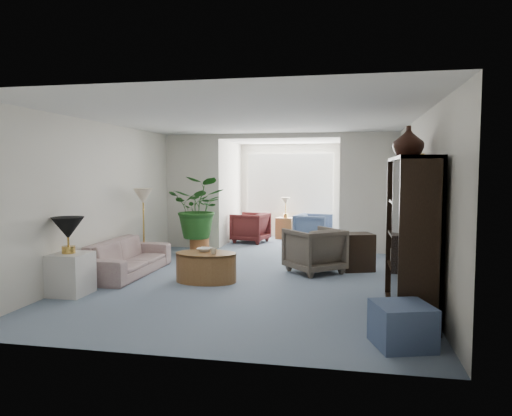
% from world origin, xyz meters
% --- Properties ---
extents(floor, '(6.00, 6.00, 0.00)m').
position_xyz_m(floor, '(0.00, 0.00, 0.00)').
color(floor, '#7A8AA1').
rests_on(floor, ground).
extents(sunroom_floor, '(2.60, 2.60, 0.00)m').
position_xyz_m(sunroom_floor, '(0.00, 4.10, 0.00)').
color(sunroom_floor, '#7A8AA1').
rests_on(sunroom_floor, ground).
extents(back_pier_left, '(1.20, 0.12, 2.50)m').
position_xyz_m(back_pier_left, '(-1.90, 3.00, 1.25)').
color(back_pier_left, white).
rests_on(back_pier_left, ground).
extents(back_pier_right, '(1.20, 0.12, 2.50)m').
position_xyz_m(back_pier_right, '(1.90, 3.00, 1.25)').
color(back_pier_right, white).
rests_on(back_pier_right, ground).
extents(back_header, '(2.60, 0.12, 0.10)m').
position_xyz_m(back_header, '(0.00, 3.00, 2.45)').
color(back_header, white).
rests_on(back_header, back_pier_left).
extents(window_pane, '(2.20, 0.02, 1.50)m').
position_xyz_m(window_pane, '(0.00, 5.18, 1.40)').
color(window_pane, white).
extents(window_blinds, '(2.20, 0.02, 1.50)m').
position_xyz_m(window_blinds, '(0.00, 5.15, 1.40)').
color(window_blinds, white).
extents(framed_picture, '(0.04, 0.50, 0.40)m').
position_xyz_m(framed_picture, '(2.46, -0.10, 1.70)').
color(framed_picture, '#B8AD93').
extents(sofa, '(0.77, 1.95, 0.57)m').
position_xyz_m(sofa, '(-2.08, 0.17, 0.28)').
color(sofa, '#B5A799').
rests_on(sofa, ground).
extents(end_table, '(0.53, 0.53, 0.58)m').
position_xyz_m(end_table, '(-2.28, -1.18, 0.29)').
color(end_table, silver).
rests_on(end_table, ground).
extents(table_lamp, '(0.44, 0.44, 0.30)m').
position_xyz_m(table_lamp, '(-2.28, -1.18, 0.93)').
color(table_lamp, black).
rests_on(table_lamp, end_table).
extents(floor_lamp, '(0.36, 0.36, 0.28)m').
position_xyz_m(floor_lamp, '(-2.19, 1.06, 1.25)').
color(floor_lamp, '#F5E3C2').
rests_on(floor_lamp, ground).
extents(coffee_table, '(1.12, 1.12, 0.45)m').
position_xyz_m(coffee_table, '(-0.65, -0.07, 0.23)').
color(coffee_table, brown).
rests_on(coffee_table, ground).
extents(coffee_bowl, '(0.27, 0.27, 0.06)m').
position_xyz_m(coffee_bowl, '(-0.70, 0.03, 0.48)').
color(coffee_bowl, white).
rests_on(coffee_bowl, coffee_table).
extents(coffee_cup, '(0.13, 0.13, 0.10)m').
position_xyz_m(coffee_cup, '(-0.50, -0.17, 0.50)').
color(coffee_cup, beige).
rests_on(coffee_cup, coffee_table).
extents(wingback_chair, '(1.15, 1.16, 0.76)m').
position_xyz_m(wingback_chair, '(0.94, 0.92, 0.38)').
color(wingback_chair, '#5C5449').
rests_on(wingback_chair, ground).
extents(side_table_dark, '(0.65, 0.58, 0.64)m').
position_xyz_m(side_table_dark, '(1.64, 1.22, 0.32)').
color(side_table_dark, black).
rests_on(side_table_dark, ground).
extents(entertainment_cabinet, '(0.45, 1.69, 1.87)m').
position_xyz_m(entertainment_cabinet, '(2.23, -1.17, 0.94)').
color(entertainment_cabinet, black).
rests_on(entertainment_cabinet, ground).
extents(cabinet_urn, '(0.39, 0.39, 0.41)m').
position_xyz_m(cabinet_urn, '(2.23, -0.67, 2.08)').
color(cabinet_urn, black).
rests_on(cabinet_urn, entertainment_cabinet).
extents(ottoman, '(0.66, 0.66, 0.42)m').
position_xyz_m(ottoman, '(2.02, -2.32, 0.21)').
color(ottoman, slate).
rests_on(ottoman, ground).
extents(plant_pot, '(0.40, 0.40, 0.32)m').
position_xyz_m(plant_pot, '(-1.52, 2.29, 0.16)').
color(plant_pot, '#A55D30').
rests_on(plant_pot, ground).
extents(house_plant, '(1.15, 0.99, 1.27)m').
position_xyz_m(house_plant, '(-1.52, 2.29, 0.96)').
color(house_plant, '#22561D').
rests_on(house_plant, plant_pot).
extents(sunroom_chair_blue, '(0.92, 0.90, 0.71)m').
position_xyz_m(sunroom_chair_blue, '(0.69, 4.03, 0.36)').
color(sunroom_chair_blue, slate).
rests_on(sunroom_chair_blue, ground).
extents(sunroom_chair_maroon, '(0.92, 0.91, 0.71)m').
position_xyz_m(sunroom_chair_maroon, '(-0.81, 4.03, 0.36)').
color(sunroom_chair_maroon, '#531C1D').
rests_on(sunroom_chair_maroon, ground).
extents(sunroom_table, '(0.50, 0.42, 0.53)m').
position_xyz_m(sunroom_table, '(-0.06, 4.78, 0.27)').
color(sunroom_table, brown).
rests_on(sunroom_table, ground).
extents(shelf_clutter, '(0.30, 0.99, 1.06)m').
position_xyz_m(shelf_clutter, '(2.18, -1.39, 0.98)').
color(shelf_clutter, black).
rests_on(shelf_clutter, entertainment_cabinet).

